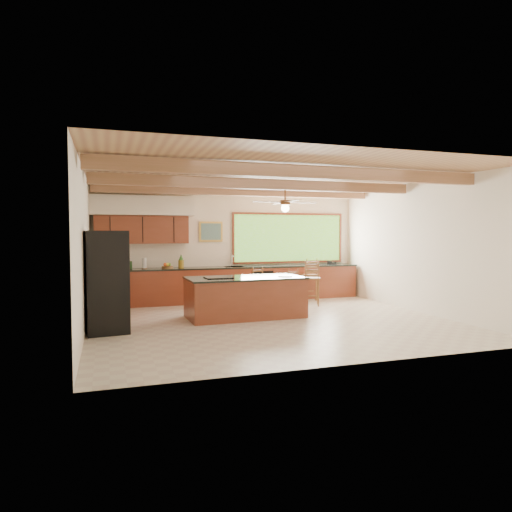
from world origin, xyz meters
name	(u,v)px	position (x,y,z in m)	size (l,w,h in m)	color
ground	(271,321)	(0.00, 0.00, 0.00)	(7.20, 7.20, 0.00)	beige
room_shell	(254,215)	(-0.17, 0.65, 2.21)	(7.27, 6.54, 3.02)	white
counter_run	(207,286)	(-0.82, 2.52, 0.46)	(7.12, 3.10, 1.27)	brown
island	(245,297)	(-0.38, 0.60, 0.44)	(2.53, 1.25, 0.89)	brown
refrigerator	(107,282)	(-3.22, -0.07, 0.93)	(0.79, 0.78, 1.86)	black
bar_stool_a	(256,282)	(0.38, 2.20, 0.57)	(0.39, 0.39, 0.96)	brown
bar_stool_b	(291,284)	(1.09, 1.55, 0.56)	(0.35, 0.35, 0.94)	brown
bar_stool_c	(313,279)	(1.66, 1.54, 0.67)	(0.53, 0.53, 1.13)	brown
bar_stool_d	(309,275)	(1.95, 2.39, 0.67)	(0.47, 0.47, 1.14)	brown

